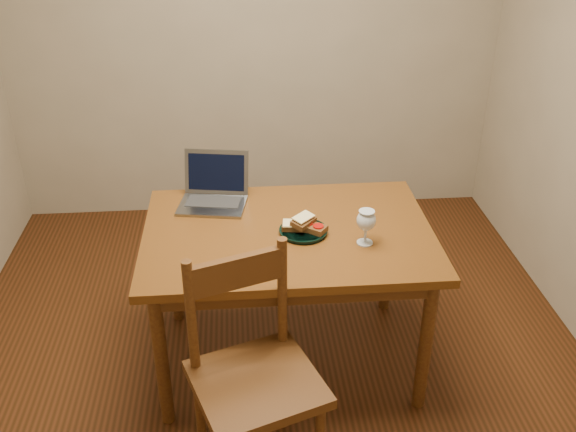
{
  "coord_description": "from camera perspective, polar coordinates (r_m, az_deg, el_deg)",
  "views": [
    {
      "loc": [
        -0.12,
        -2.51,
        2.2
      ],
      "look_at": [
        0.09,
        -0.01,
        0.8
      ],
      "focal_mm": 40.0,
      "sensor_mm": 36.0,
      "label": 1
    }
  ],
  "objects": [
    {
      "name": "chair",
      "position": [
        2.48,
        -3.07,
        -13.27
      ],
      "size": [
        0.58,
        0.56,
        0.49
      ],
      "rotation": [
        0.0,
        0.0,
        0.34
      ],
      "color": "#3B1C0C",
      "rests_on": "floor"
    },
    {
      "name": "sandwich_tomato",
      "position": [
        2.84,
        2.23,
        -0.95
      ],
      "size": [
        0.14,
        0.13,
        0.04
      ],
      "primitive_type": null,
      "rotation": [
        0.0,
        0.0,
        -0.64
      ],
      "color": "#381E0C",
      "rests_on": "plate"
    },
    {
      "name": "plate",
      "position": [
        2.86,
        1.37,
        -1.36
      ],
      "size": [
        0.22,
        0.22,
        0.02
      ],
      "primitive_type": "cylinder",
      "color": "black",
      "rests_on": "table"
    },
    {
      "name": "table",
      "position": [
        2.93,
        0.01,
        -2.72
      ],
      "size": [
        1.3,
        0.9,
        0.74
      ],
      "color": "#4C2B0C",
      "rests_on": "floor"
    },
    {
      "name": "front_wall",
      "position": [
        1.28,
        2.2,
        -15.56
      ],
      "size": [
        3.2,
        0.02,
        2.6
      ],
      "primitive_type": "cube",
      "color": "gray",
      "rests_on": "floor"
    },
    {
      "name": "sandwich_cheese",
      "position": [
        2.85,
        0.63,
        -0.82
      ],
      "size": [
        0.12,
        0.08,
        0.04
      ],
      "primitive_type": null,
      "rotation": [
        0.0,
        0.0,
        -0.16
      ],
      "color": "#381E0C",
      "rests_on": "plate"
    },
    {
      "name": "sandwich_top",
      "position": [
        2.84,
        1.37,
        -0.41
      ],
      "size": [
        0.13,
        0.13,
        0.04
      ],
      "primitive_type": null,
      "rotation": [
        0.0,
        0.0,
        0.86
      ],
      "color": "#381E0C",
      "rests_on": "plate"
    },
    {
      "name": "milk_glass",
      "position": [
        2.77,
        6.93,
        -0.99
      ],
      "size": [
        0.08,
        0.08,
        0.16
      ],
      "primitive_type": null,
      "color": "white",
      "rests_on": "table"
    },
    {
      "name": "back_wall",
      "position": [
        4.22,
        -3.15,
        16.77
      ],
      "size": [
        3.2,
        0.02,
        2.6
      ],
      "primitive_type": "cube",
      "color": "gray",
      "rests_on": "floor"
    },
    {
      "name": "floor",
      "position": [
        3.35,
        -1.53,
        -12.19
      ],
      "size": [
        3.2,
        3.2,
        0.02
      ],
      "primitive_type": "cube",
      "color": "black",
      "rests_on": "ground"
    },
    {
      "name": "laptop",
      "position": [
        3.13,
        -6.57,
        2.36
      ],
      "size": [
        0.36,
        0.34,
        0.23
      ],
      "rotation": [
        0.0,
        0.0,
        -0.17
      ],
      "color": "slate",
      "rests_on": "table"
    }
  ]
}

